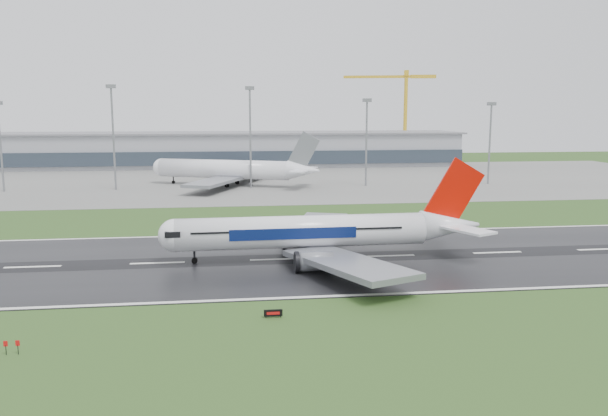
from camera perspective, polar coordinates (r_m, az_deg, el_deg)
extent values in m
plane|color=#264519|center=(103.92, -13.76, -5.15)|extent=(520.00, 520.00, 0.00)
cube|color=black|center=(103.91, -13.76, -5.12)|extent=(400.00, 45.00, 0.10)
cube|color=slate|center=(226.83, -10.29, 2.61)|extent=(400.00, 130.00, 0.08)
cube|color=gray|center=(285.92, -9.73, 5.44)|extent=(240.00, 36.00, 15.00)
cylinder|color=gray|center=(212.62, -26.87, 5.04)|extent=(0.64, 0.64, 27.34)
cylinder|color=gray|center=(203.58, -17.66, 6.20)|extent=(0.64, 0.64, 32.60)
cylinder|color=gray|center=(200.47, -5.12, 6.50)|extent=(0.64, 0.64, 32.28)
cylinder|color=gray|center=(205.85, 5.95, 6.03)|extent=(0.64, 0.64, 28.47)
cylinder|color=gray|center=(220.15, 17.23, 5.72)|extent=(0.64, 0.64, 27.35)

